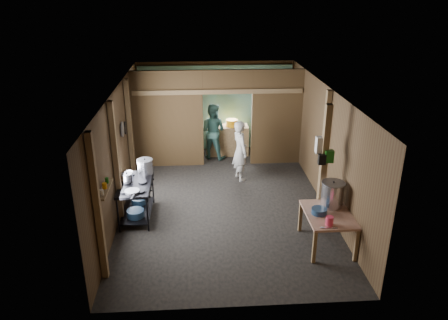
{
  "coord_description": "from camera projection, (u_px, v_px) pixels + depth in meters",
  "views": [
    {
      "loc": [
        -0.56,
        -8.73,
        4.62
      ],
      "look_at": [
        0.0,
        -0.2,
        1.1
      ],
      "focal_mm": 34.36,
      "sensor_mm": 36.0,
      "label": 1
    }
  ],
  "objects": [
    {
      "name": "back_counter",
      "position": [
        227.0,
        140.0,
        12.43
      ],
      "size": [
        1.2,
        0.5,
        0.85
      ],
      "primitive_type": "cube",
      "color": "#9C7F4D",
      "rests_on": "floor"
    },
    {
      "name": "post_right",
      "position": [
        324.0,
        149.0,
        9.3
      ],
      "size": [
        0.1,
        0.12,
        2.6
      ],
      "primitive_type": "cube",
      "color": "#9C7F4D",
      "rests_on": "floor"
    },
    {
      "name": "pink_bucket",
      "position": [
        329.0,
        221.0,
        7.53
      ],
      "size": [
        0.17,
        0.17,
        0.16
      ],
      "primitive_type": "cylinder",
      "rotation": [
        0.0,
        0.0,
        -0.34
      ],
      "color": "#ED385B",
      "rests_on": "prep_table"
    },
    {
      "name": "post_left_a",
      "position": [
        98.0,
        209.0,
        6.82
      ],
      "size": [
        0.1,
        0.12,
        2.6
      ],
      "primitive_type": "cube",
      "color": "#9C7F4D",
      "rests_on": "floor"
    },
    {
      "name": "stove_saucepan",
      "position": [
        129.0,
        174.0,
        9.2
      ],
      "size": [
        0.18,
        0.18,
        0.11
      ],
      "primitive_type": "cylinder",
      "rotation": [
        0.0,
        0.0,
        0.05
      ],
      "color": "silver",
      "rests_on": "gas_range"
    },
    {
      "name": "post_left_b",
      "position": [
        116.0,
        165.0,
        8.49
      ],
      "size": [
        0.1,
        0.12,
        2.6
      ],
      "primitive_type": "cube",
      "color": "#9C7F4D",
      "rests_on": "floor"
    },
    {
      "name": "wall_front",
      "position": [
        239.0,
        234.0,
        6.13
      ],
      "size": [
        4.5,
        0.0,
        2.6
      ],
      "primitive_type": "cube",
      "color": "#503C25",
      "rests_on": "ground"
    },
    {
      "name": "post_left_c",
      "position": [
        130.0,
        133.0,
        10.33
      ],
      "size": [
        0.1,
        0.12,
        2.6
      ],
      "primitive_type": "cube",
      "color": "#9C7F4D",
      "rests_on": "floor"
    },
    {
      "name": "cross_beam",
      "position": [
        218.0,
        92.0,
        11.06
      ],
      "size": [
        4.4,
        0.12,
        0.12
      ],
      "primitive_type": "cube",
      "color": "#9C7F4D",
      "rests_on": "wall_left"
    },
    {
      "name": "turquoise_panel",
      "position": [
        216.0,
        108.0,
        12.55
      ],
      "size": [
        4.4,
        0.06,
        2.5
      ],
      "primitive_type": "cube",
      "color": "#5F9E9C",
      "rests_on": "wall_back"
    },
    {
      "name": "wall_right",
      "position": [
        325.0,
        146.0,
        9.49
      ],
      "size": [
        0.0,
        7.0,
        2.6
      ],
      "primitive_type": "cube",
      "color": "#503C25",
      "rests_on": "ground"
    },
    {
      "name": "jar_green",
      "position": [
        107.0,
        180.0,
        7.43
      ],
      "size": [
        0.06,
        0.06,
        0.1
      ],
      "primitive_type": "cylinder",
      "color": "#155D13",
      "rests_on": "wall_shelf"
    },
    {
      "name": "bag_black",
      "position": [
        322.0,
        159.0,
        8.1
      ],
      "size": [
        0.14,
        0.1,
        0.2
      ],
      "primitive_type": "cube",
      "color": "black",
      "rests_on": "post_free"
    },
    {
      "name": "cook",
      "position": [
        240.0,
        151.0,
        10.68
      ],
      "size": [
        0.53,
        0.65,
        1.54
      ],
      "primitive_type": "imported",
      "rotation": [
        0.0,
        0.0,
        1.9
      ],
      "color": "beige",
      "rests_on": "floor"
    },
    {
      "name": "pan_lid_big",
      "position": [
        123.0,
        129.0,
        9.46
      ],
      "size": [
        0.03,
        0.34,
        0.34
      ],
      "primitive_type": "cylinder",
      "rotation": [
        0.0,
        1.57,
        0.0
      ],
      "color": "slate",
      "rests_on": "wall_left"
    },
    {
      "name": "ceiling",
      "position": [
        223.0,
        89.0,
        8.86
      ],
      "size": [
        4.5,
        7.0,
        0.0
      ],
      "primitive_type": "cube",
      "color": "#2C2B2A",
      "rests_on": "ground"
    },
    {
      "name": "wall_clock",
      "position": [
        224.0,
        86.0,
        12.28
      ],
      "size": [
        0.2,
        0.03,
        0.2
      ],
      "primitive_type": "cylinder",
      "rotation": [
        1.57,
        0.0,
        0.0
      ],
      "color": "silver",
      "rests_on": "wall_back"
    },
    {
      "name": "stove_pot_med",
      "position": [
        127.0,
        178.0,
        8.92
      ],
      "size": [
        0.27,
        0.27,
        0.21
      ],
      "primitive_type": null,
      "rotation": [
        0.0,
        0.0,
        0.14
      ],
      "color": "silver",
      "rests_on": "gas_range"
    },
    {
      "name": "frying_pan",
      "position": [
        132.0,
        191.0,
        8.48
      ],
      "size": [
        0.38,
        0.56,
        0.07
      ],
      "primitive_type": null,
      "rotation": [
        0.0,
        0.0,
        -0.16
      ],
      "color": "slate",
      "rests_on": "gas_range"
    },
    {
      "name": "jar_yellow",
      "position": [
        104.0,
        186.0,
        7.22
      ],
      "size": [
        0.08,
        0.08,
        0.1
      ],
      "primitive_type": "cylinder",
      "color": "orange",
      "rests_on": "wall_shelf"
    },
    {
      "name": "red_cup",
      "position": [
        213.0,
        124.0,
        12.22
      ],
      "size": [
        0.12,
        0.12,
        0.14
      ],
      "primitive_type": "cylinder",
      "color": "#C30503",
      "rests_on": "back_counter"
    },
    {
      "name": "yellow_tub",
      "position": [
        232.0,
        123.0,
        12.24
      ],
      "size": [
        0.34,
        0.34,
        0.19
      ],
      "primitive_type": "cylinder",
      "color": "orange",
      "rests_on": "back_counter"
    },
    {
      "name": "stove_pot_large",
      "position": [
        145.0,
        167.0,
        9.29
      ],
      "size": [
        0.39,
        0.39,
        0.35
      ],
      "primitive_type": null,
      "rotation": [
        0.0,
        0.0,
        0.14
      ],
      "color": "silver",
      "rests_on": "gas_range"
    },
    {
      "name": "stock_pot",
      "position": [
        332.0,
        195.0,
        8.12
      ],
      "size": [
        0.44,
        0.44,
        0.51
      ],
      "primitive_type": null,
      "rotation": [
        0.0,
        0.0,
        0.01
      ],
      "color": "silver",
      "rests_on": "prep_table"
    },
    {
      "name": "jar_white",
      "position": [
        102.0,
        193.0,
        6.99
      ],
      "size": [
        0.07,
        0.07,
        0.1
      ],
      "primitive_type": "cylinder",
      "color": "silver",
      "rests_on": "wall_shelf"
    },
    {
      "name": "wall_left",
      "position": [
        119.0,
        151.0,
        9.22
      ],
      "size": [
        0.0,
        7.0,
        2.6
      ],
      "primitive_type": "cube",
      "color": "#503C25",
      "rests_on": "ground"
    },
    {
      "name": "knife",
      "position": [
        329.0,
        228.0,
        7.45
      ],
      "size": [
        0.3,
        0.07,
        0.01
      ],
      "primitive_type": "cube",
      "rotation": [
        0.0,
        0.0,
        -0.11
      ],
      "color": "silver",
      "rests_on": "prep_table"
    },
    {
      "name": "wall_back",
      "position": [
        216.0,
        106.0,
        12.59
      ],
      "size": [
        4.5,
        0.0,
        2.6
      ],
      "primitive_type": "cube",
      "color": "#503C25",
      "rests_on": "ground"
    },
    {
      "name": "pan_lid_small",
      "position": [
        126.0,
        128.0,
        9.86
      ],
      "size": [
        0.03,
        0.3,
        0.3
      ],
      "primitive_type": "cylinder",
      "rotation": [
        0.0,
        1.57,
        0.0
      ],
      "color": "black",
      "rests_on": "wall_left"
    },
    {
      "name": "partition_header",
      "position": [
        228.0,
        81.0,
        11.02
      ],
      "size": [
        1.3,
        0.1,
        0.6
      ],
      "primitive_type": "cube",
      "color": "brown",
      "rests_on": "wall_back"
    },
    {
      "name": "wash_basin",
      "position": [
        319.0,
        211.0,
        7.91
      ],
      "size": [
        0.34,
        0.34,
        0.11
      ],
      "primitive_type": "cylinder",
      "rotation": [
        0.0,
        0.0,
        -0.2
      ],
      "color": "navy",
      "rests_on": "prep_table"
    },
    {
      "name": "floor",
      "position": [
        223.0,
        201.0,
        9.85
      ],
      "size": [
        4.5,
        7.0,
        0.0
      ],
      "primitive_type": "cube",
      "color": "black",
      "rests_on": "ground"
    },
    {
      "name": "blue_tub_front",
      "position": [
        136.0,
        213.0,
        8.85
      ],
      "size": [
        0.36,
        0.36,
        0.15
      ],
      "primitive_type": "cylinder",
      "color": "navy",
      "rests_on": "gas_range"
    },
    {
      "name": "wall_shelf",
      "position": [
        105.0,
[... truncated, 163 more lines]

